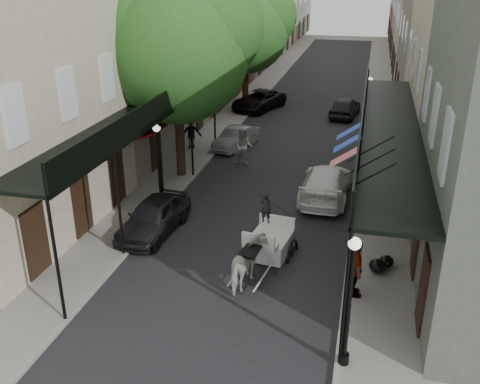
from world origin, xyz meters
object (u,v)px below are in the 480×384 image
Objects in this scene: lamppost_left at (159,166)px; car_left_far at (259,100)px; tree_near at (185,42)px; car_left_mid at (236,138)px; car_right_far at (345,107)px; pedestrian_sidewalk_left at (191,132)px; horse at (249,264)px; tree_far at (251,26)px; car_right_near at (326,183)px; pedestrian_walking at (243,147)px; lamppost_right_near at (349,301)px; lamppost_right_far at (367,108)px; carriage at (273,225)px; pedestrian_sidewalk_right at (356,268)px; car_left_near at (154,216)px.

lamppost_left is 0.75× the size of car_left_far.
tree_near is at bearing -74.19° from car_left_far.
car_left_mid is 0.88× the size of car_right_far.
tree_near is 5.14× the size of pedestrian_sidewalk_left.
horse is 22.30m from car_right_far.
car_right_near is (6.85, -15.18, -5.11)m from tree_far.
tree_far reaches higher than car_right_near.
pedestrian_walking reaches higher than pedestrian_sidewalk_left.
lamppost_right_near and lamppost_right_far have the same top height.
car_left_mid is (1.17, -9.17, -5.24)m from tree_far.
carriage is at bearing 76.24° from car_right_near.
pedestrian_sidewalk_right is (6.20, -11.11, 0.08)m from pedestrian_walking.
lamppost_right_near reaches higher than car_right_far.
car_right_far is (6.70, 17.44, -1.35)m from lamppost_left.
lamppost_right_far is at bearing -19.64° from car_left_far.
car_left_mid is (-7.17, 17.01, -1.45)m from lamppost_right_near.
car_right_far is (6.20, -0.56, 0.01)m from car_left_far.
lamppost_right_far is 1.38× the size of carriage.
car_left_far is (-0.53, 8.99, 0.10)m from car_left_mid.
pedestrian_sidewalk_right reaches higher than car_right_far.
car_left_far is (0.50, 18.00, -1.36)m from lamppost_left.
lamppost_left and lamppost_right_far have the same top height.
lamppost_right_far reaches higher than pedestrian_sidewalk_left.
lamppost_right_near is 1.03× the size of car_left_mid.
lamppost_right_near is 9.85m from car_left_near.
car_right_far is at bearing -9.72° from pedestrian_sidewalk_right.
tree_far is 12.96m from pedestrian_walking.
lamppost_right_near is 1.00× the size of lamppost_left.
lamppost_right_far is at bearing 55.65° from lamppost_left.
lamppost_right_far is at bearing 178.22° from pedestrian_sidewalk_left.
car_right_near is (1.43, 5.30, -0.31)m from carriage.
pedestrian_sidewalk_right is 22.25m from car_right_far.
car_left_mid is 0.73× the size of car_left_far.
car_right_far reaches higher than car_left_mid.
pedestrian_sidewalk_right is (8.40, -8.93, -5.39)m from tree_near.
pedestrian_sidewalk_left is (-6.26, 12.84, 0.25)m from horse.
lamppost_right_near is 0.74× the size of car_right_near.
lamppost_left is 2.46m from car_left_near.
carriage is 0.53× the size of car_right_near.
lamppost_left is (0.15, -18.18, -3.79)m from tree_far.
carriage is at bearing -75.19° from tree_far.
pedestrian_sidewalk_right is 8.28m from car_left_near.
carriage is 4.79m from car_left_near.
lamppost_right_near is 1.84× the size of pedestrian_walking.
lamppost_right_near is 27.15m from car_left_far.
pedestrian_walking is at bearing -52.93° from car_left_mid.
carriage reaches higher than pedestrian_sidewalk_right.
lamppost_right_far reaches higher than pedestrian_walking.
car_right_far is at bearing 77.51° from car_left_near.
car_left_far is at bearing 87.52° from tree_near.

